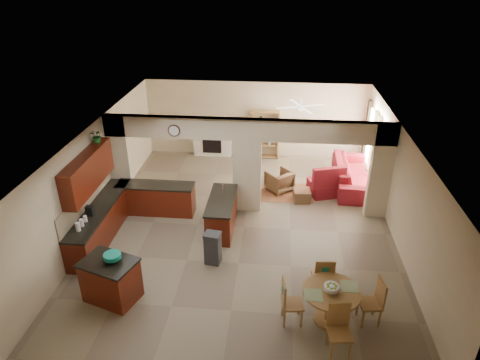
# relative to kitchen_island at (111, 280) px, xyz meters

# --- Properties ---
(floor) EXTENTS (10.00, 10.00, 0.00)m
(floor) POSITION_rel_kitchen_island_xyz_m (2.60, 3.05, -0.49)
(floor) COLOR #756951
(floor) RESTS_ON ground
(ceiling) EXTENTS (10.00, 10.00, 0.00)m
(ceiling) POSITION_rel_kitchen_island_xyz_m (2.60, 3.05, 2.31)
(ceiling) COLOR white
(ceiling) RESTS_ON wall_back
(wall_back) EXTENTS (8.00, 0.00, 8.00)m
(wall_back) POSITION_rel_kitchen_island_xyz_m (2.60, 8.05, 0.91)
(wall_back) COLOR beige
(wall_back) RESTS_ON floor
(wall_front) EXTENTS (8.00, 0.00, 8.00)m
(wall_front) POSITION_rel_kitchen_island_xyz_m (2.60, -1.95, 0.91)
(wall_front) COLOR beige
(wall_front) RESTS_ON floor
(wall_left) EXTENTS (0.00, 10.00, 10.00)m
(wall_left) POSITION_rel_kitchen_island_xyz_m (-1.40, 3.05, 0.91)
(wall_left) COLOR beige
(wall_left) RESTS_ON floor
(wall_right) EXTENTS (0.00, 10.00, 10.00)m
(wall_right) POSITION_rel_kitchen_island_xyz_m (6.60, 3.05, 0.91)
(wall_right) COLOR beige
(wall_right) RESTS_ON floor
(partition_left_pier) EXTENTS (0.60, 0.25, 2.80)m
(partition_left_pier) POSITION_rel_kitchen_island_xyz_m (-1.10, 4.05, 0.91)
(partition_left_pier) COLOR beige
(partition_left_pier) RESTS_ON floor
(partition_center_pier) EXTENTS (0.80, 0.25, 2.20)m
(partition_center_pier) POSITION_rel_kitchen_island_xyz_m (2.60, 4.05, 0.61)
(partition_center_pier) COLOR beige
(partition_center_pier) RESTS_ON floor
(partition_right_pier) EXTENTS (0.60, 0.25, 2.80)m
(partition_right_pier) POSITION_rel_kitchen_island_xyz_m (6.30, 4.05, 0.91)
(partition_right_pier) COLOR beige
(partition_right_pier) RESTS_ON floor
(partition_header) EXTENTS (8.00, 0.25, 0.60)m
(partition_header) POSITION_rel_kitchen_island_xyz_m (2.60, 4.05, 2.01)
(partition_header) COLOR beige
(partition_header) RESTS_ON partition_center_pier
(kitchen_counter) EXTENTS (2.52, 3.29, 1.48)m
(kitchen_counter) POSITION_rel_kitchen_island_xyz_m (-0.66, 2.80, -0.03)
(kitchen_counter) COLOR #461808
(kitchen_counter) RESTS_ON floor
(upper_cabinets) EXTENTS (0.35, 2.40, 0.90)m
(upper_cabinets) POSITION_rel_kitchen_island_xyz_m (-1.22, 2.25, 1.43)
(upper_cabinets) COLOR #461808
(upper_cabinets) RESTS_ON wall_left
(peninsula) EXTENTS (0.70, 1.85, 0.91)m
(peninsula) POSITION_rel_kitchen_island_xyz_m (2.00, 2.94, -0.03)
(peninsula) COLOR #461808
(peninsula) RESTS_ON floor
(wall_clock) EXTENTS (0.34, 0.03, 0.34)m
(wall_clock) POSITION_rel_kitchen_island_xyz_m (0.60, 3.90, 1.96)
(wall_clock) COLOR #472517
(wall_clock) RESTS_ON partition_header
(rug) EXTENTS (1.60, 1.30, 0.01)m
(rug) POSITION_rel_kitchen_island_xyz_m (3.80, 5.15, -0.49)
(rug) COLOR #9A5438
(rug) RESTS_ON floor
(fireplace) EXTENTS (1.60, 0.35, 1.20)m
(fireplace) POSITION_rel_kitchen_island_xyz_m (1.00, 7.88, 0.12)
(fireplace) COLOR silver
(fireplace) RESTS_ON floor
(shelving_unit) EXTENTS (1.00, 0.32, 1.80)m
(shelving_unit) POSITION_rel_kitchen_island_xyz_m (2.95, 7.87, 0.41)
(shelving_unit) COLOR #996434
(shelving_unit) RESTS_ON floor
(window_a) EXTENTS (0.02, 0.90, 1.90)m
(window_a) POSITION_rel_kitchen_island_xyz_m (6.57, 5.35, 0.71)
(window_a) COLOR white
(window_a) RESTS_ON wall_right
(window_b) EXTENTS (0.02, 0.90, 1.90)m
(window_b) POSITION_rel_kitchen_island_xyz_m (6.57, 7.05, 0.71)
(window_b) COLOR white
(window_b) RESTS_ON wall_right
(glazed_door) EXTENTS (0.02, 0.70, 2.10)m
(glazed_door) POSITION_rel_kitchen_island_xyz_m (6.57, 6.20, 0.56)
(glazed_door) COLOR white
(glazed_door) RESTS_ON wall_right
(drape_a_left) EXTENTS (0.10, 0.28, 2.30)m
(drape_a_left) POSITION_rel_kitchen_island_xyz_m (6.53, 4.75, 0.71)
(drape_a_left) COLOR #3E1B18
(drape_a_left) RESTS_ON wall_right
(drape_a_right) EXTENTS (0.10, 0.28, 2.30)m
(drape_a_right) POSITION_rel_kitchen_island_xyz_m (6.53, 5.95, 0.71)
(drape_a_right) COLOR #3E1B18
(drape_a_right) RESTS_ON wall_right
(drape_b_left) EXTENTS (0.10, 0.28, 2.30)m
(drape_b_left) POSITION_rel_kitchen_island_xyz_m (6.53, 6.45, 0.71)
(drape_b_left) COLOR #3E1B18
(drape_b_left) RESTS_ON wall_right
(drape_b_right) EXTENTS (0.10, 0.28, 2.30)m
(drape_b_right) POSITION_rel_kitchen_island_xyz_m (6.53, 7.65, 0.71)
(drape_b_right) COLOR #3E1B18
(drape_b_right) RESTS_ON wall_right
(ceiling_fan) EXTENTS (1.00, 1.00, 0.10)m
(ceiling_fan) POSITION_rel_kitchen_island_xyz_m (4.10, 6.05, 2.07)
(ceiling_fan) COLOR white
(ceiling_fan) RESTS_ON ceiling
(kitchen_island) EXTENTS (1.32, 1.12, 0.98)m
(kitchen_island) POSITION_rel_kitchen_island_xyz_m (0.00, 0.00, 0.00)
(kitchen_island) COLOR #461808
(kitchen_island) RESTS_ON floor
(teal_bowl) EXTENTS (0.37, 0.37, 0.17)m
(teal_bowl) POSITION_rel_kitchen_island_xyz_m (0.10, 0.04, 0.57)
(teal_bowl) COLOR #138972
(teal_bowl) RESTS_ON kitchen_island
(trash_can) EXTENTS (0.41, 0.36, 0.77)m
(trash_can) POSITION_rel_kitchen_island_xyz_m (1.98, 1.43, -0.11)
(trash_can) COLOR #2B2B2D
(trash_can) RESTS_ON floor
(dining_table) EXTENTS (1.16, 1.16, 0.79)m
(dining_table) POSITION_rel_kitchen_island_xyz_m (4.61, -0.25, 0.03)
(dining_table) COLOR #996434
(dining_table) RESTS_ON floor
(fruit_bowl) EXTENTS (0.31, 0.31, 0.16)m
(fruit_bowl) POSITION_rel_kitchen_island_xyz_m (4.60, -0.27, 0.38)
(fruit_bowl) COLOR #7EB526
(fruit_bowl) RESTS_ON dining_table
(sofa) EXTENTS (2.85, 1.18, 0.82)m
(sofa) POSITION_rel_kitchen_island_xyz_m (5.90, 5.86, -0.08)
(sofa) COLOR maroon
(sofa) RESTS_ON floor
(chaise) EXTENTS (1.25, 1.12, 0.42)m
(chaise) POSITION_rel_kitchen_island_xyz_m (5.03, 5.24, -0.28)
(chaise) COLOR maroon
(chaise) RESTS_ON floor
(armchair) EXTENTS (1.01, 1.02, 0.67)m
(armchair) POSITION_rel_kitchen_island_xyz_m (3.54, 5.31, -0.16)
(armchair) COLOR maroon
(armchair) RESTS_ON floor
(ottoman) EXTENTS (0.54, 0.54, 0.36)m
(ottoman) POSITION_rel_kitchen_island_xyz_m (4.24, 4.68, -0.31)
(ottoman) COLOR maroon
(ottoman) RESTS_ON floor
(plant) EXTENTS (0.39, 0.37, 0.36)m
(plant) POSITION_rel_kitchen_island_xyz_m (-1.22, 3.06, 2.06)
(plant) COLOR #124514
(plant) RESTS_ON upper_cabinets
(chair_north) EXTENTS (0.45, 0.45, 1.02)m
(chair_north) POSITION_rel_kitchen_island_xyz_m (4.52, 0.46, 0.06)
(chair_north) COLOR #996434
(chair_north) RESTS_ON floor
(chair_east) EXTENTS (0.48, 0.48, 1.02)m
(chair_east) POSITION_rel_kitchen_island_xyz_m (5.48, -0.16, 0.06)
(chair_east) COLOR #996434
(chair_east) RESTS_ON floor
(chair_south) EXTENTS (0.47, 0.47, 1.02)m
(chair_south) POSITION_rel_kitchen_island_xyz_m (4.70, -0.93, 0.06)
(chair_south) COLOR #996434
(chair_south) RESTS_ON floor
(chair_west) EXTENTS (0.47, 0.47, 1.02)m
(chair_west) POSITION_rel_kitchen_island_xyz_m (3.77, -0.33, 0.06)
(chair_west) COLOR #996434
(chair_west) RESTS_ON floor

